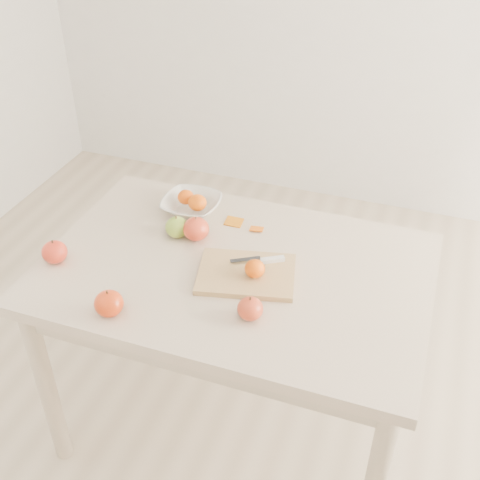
% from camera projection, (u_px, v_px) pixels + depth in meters
% --- Properties ---
extents(ground, '(3.50, 3.50, 0.00)m').
position_uv_depth(ground, '(236.00, 420.00, 2.31)').
color(ground, '#C6B293').
rests_on(ground, ground).
extents(table, '(1.20, 0.80, 0.75)m').
position_uv_depth(table, '(235.00, 291.00, 1.93)').
color(table, beige).
rests_on(table, ground).
extents(cutting_board, '(0.33, 0.27, 0.02)m').
position_uv_depth(cutting_board, '(246.00, 274.00, 1.83)').
color(cutting_board, tan).
rests_on(cutting_board, table).
extents(board_tangerine, '(0.06, 0.06, 0.05)m').
position_uv_depth(board_tangerine, '(255.00, 269.00, 1.79)').
color(board_tangerine, '#E25308').
rests_on(board_tangerine, cutting_board).
extents(fruit_bowl, '(0.20, 0.20, 0.05)m').
position_uv_depth(fruit_bowl, '(191.00, 205.00, 2.11)').
color(fruit_bowl, silver).
rests_on(fruit_bowl, table).
extents(bowl_tangerine_near, '(0.06, 0.06, 0.05)m').
position_uv_depth(bowl_tangerine_near, '(186.00, 197.00, 2.12)').
color(bowl_tangerine_near, '#D66707').
rests_on(bowl_tangerine_near, fruit_bowl).
extents(bowl_tangerine_far, '(0.06, 0.06, 0.06)m').
position_uv_depth(bowl_tangerine_far, '(197.00, 203.00, 2.08)').
color(bowl_tangerine_far, '#D66707').
rests_on(bowl_tangerine_far, fruit_bowl).
extents(orange_peel_a, '(0.06, 0.05, 0.01)m').
position_uv_depth(orange_peel_a, '(234.00, 223.00, 2.06)').
color(orange_peel_a, '#C76C0E').
rests_on(orange_peel_a, table).
extents(orange_peel_b, '(0.05, 0.04, 0.01)m').
position_uv_depth(orange_peel_b, '(257.00, 229.00, 2.03)').
color(orange_peel_b, '#D9600F').
rests_on(orange_peel_b, table).
extents(paring_knife, '(0.16, 0.09, 0.01)m').
position_uv_depth(paring_knife, '(268.00, 260.00, 1.86)').
color(paring_knife, white).
rests_on(paring_knife, cutting_board).
extents(apple_green, '(0.08, 0.08, 0.07)m').
position_uv_depth(apple_green, '(177.00, 227.00, 1.99)').
color(apple_green, olive).
rests_on(apple_green, table).
extents(apple_red_c, '(0.08, 0.08, 0.07)m').
position_uv_depth(apple_red_c, '(109.00, 303.00, 1.68)').
color(apple_red_c, '#9A1108').
rests_on(apple_red_c, table).
extents(apple_red_a, '(0.09, 0.09, 0.08)m').
position_uv_depth(apple_red_a, '(196.00, 229.00, 1.97)').
color(apple_red_a, '#A0120D').
rests_on(apple_red_a, table).
extents(apple_red_e, '(0.07, 0.07, 0.07)m').
position_uv_depth(apple_red_e, '(250.00, 309.00, 1.66)').
color(apple_red_e, maroon).
rests_on(apple_red_e, table).
extents(apple_red_d, '(0.08, 0.08, 0.07)m').
position_uv_depth(apple_red_d, '(55.00, 252.00, 1.87)').
color(apple_red_d, '#9B040A').
rests_on(apple_red_d, table).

